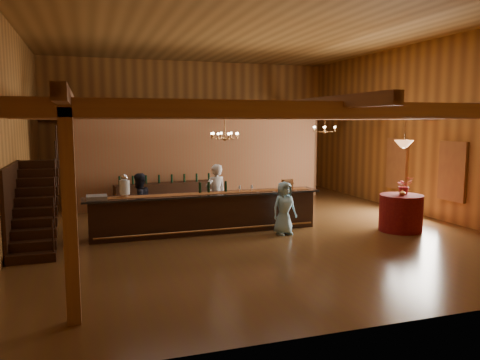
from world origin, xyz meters
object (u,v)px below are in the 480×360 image
object	(u,v)px
floor_plant	(272,183)
beverage_dispenser	(125,186)
backbar_shelf	(166,197)
staff_second	(139,202)
tasting_bar	(206,213)
guest	(284,208)
chandelier_right	(325,129)
bartender	(216,195)
round_table	(401,213)
pendant_lamp	(404,144)
raffle_drum	(287,184)
chandelier_left	(225,135)

from	to	relation	value
floor_plant	beverage_dispenser	bearing A→B (deg)	-144.07
backbar_shelf	staff_second	xyz separation A→B (m)	(-1.15, -2.62, 0.32)
tasting_bar	guest	xyz separation A→B (m)	(1.92, -0.85, 0.17)
chandelier_right	bartender	world-z (taller)	chandelier_right
backbar_shelf	bartender	size ratio (longest dim) A/B	1.90
round_table	staff_second	xyz separation A→B (m)	(-6.84, 2.30, 0.29)
tasting_bar	backbar_shelf	world-z (taller)	tasting_bar
tasting_bar	guest	size ratio (longest dim) A/B	4.52
backbar_shelf	round_table	xyz separation A→B (m)	(5.69, -4.92, 0.02)
beverage_dispenser	round_table	world-z (taller)	beverage_dispenser
pendant_lamp	bartender	distance (m)	5.38
beverage_dispenser	staff_second	size ratio (longest dim) A/B	0.38
pendant_lamp	floor_plant	bearing A→B (deg)	105.01
beverage_dispenser	guest	distance (m)	4.20
staff_second	round_table	bearing A→B (deg)	126.19
backbar_shelf	guest	size ratio (longest dim) A/B	2.39
tasting_bar	pendant_lamp	world-z (taller)	pendant_lamp
staff_second	chandelier_right	bearing A→B (deg)	152.97
backbar_shelf	beverage_dispenser	bearing A→B (deg)	-122.51
floor_plant	staff_second	bearing A→B (deg)	-147.64
beverage_dispenser	chandelier_right	bearing A→B (deg)	14.34
raffle_drum	backbar_shelf	distance (m)	4.60
round_table	pendant_lamp	size ratio (longest dim) A/B	1.29
round_table	bartender	xyz separation A→B (m)	(-4.68, 2.19, 0.39)
round_table	guest	size ratio (longest dim) A/B	0.82
beverage_dispenser	chandelier_left	bearing A→B (deg)	14.13
guest	pendant_lamp	bearing A→B (deg)	-19.22
guest	floor_plant	xyz separation A→B (m)	(1.69, 5.04, -0.02)
bartender	staff_second	size ratio (longest dim) A/B	1.12
bartender	beverage_dispenser	bearing A→B (deg)	-0.10
raffle_drum	chandelier_right	xyz separation A→B (m)	(2.08, 1.73, 1.52)
bartender	staff_second	bearing A→B (deg)	-17.86
pendant_lamp	bartender	world-z (taller)	pendant_lamp
backbar_shelf	chandelier_right	world-z (taller)	chandelier_right
backbar_shelf	round_table	world-z (taller)	round_table
chandelier_left	bartender	xyz separation A→B (m)	(-0.29, -0.04, -1.71)
round_table	staff_second	world-z (taller)	staff_second
beverage_dispenser	chandelier_left	size ratio (longest dim) A/B	0.75
pendant_lamp	guest	xyz separation A→B (m)	(-3.22, 0.63, -1.69)
chandelier_left	chandelier_right	bearing A→B (deg)	14.51
staff_second	floor_plant	bearing A→B (deg)	177.14
beverage_dispenser	bartender	distance (m)	2.72
staff_second	guest	world-z (taller)	staff_second
round_table	pendant_lamp	distance (m)	1.90
raffle_drum	tasting_bar	bearing A→B (deg)	179.45
floor_plant	round_table	bearing A→B (deg)	-74.99
beverage_dispenser	chandelier_right	size ratio (longest dim) A/B	0.75
round_table	chandelier_right	world-z (taller)	chandelier_right
round_table	chandelier_right	distance (m)	3.97
pendant_lamp	staff_second	xyz separation A→B (m)	(-6.84, 2.30, -1.61)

